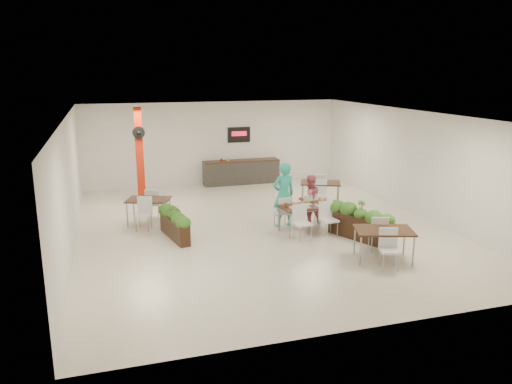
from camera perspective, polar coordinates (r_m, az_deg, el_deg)
ground at (r=14.27m, az=0.45°, el=-4.09°), size 12.00×12.00×0.00m
room_shell at (r=13.79m, az=0.47°, el=3.88°), size 10.10×12.10×3.22m
red_column at (r=17.00m, az=-13.17°, el=4.16°), size 0.40×0.41×3.20m
service_counter at (r=19.68m, az=-1.70°, el=2.38°), size 3.00×0.64×2.20m
main_table at (r=13.79m, az=5.61°, el=-2.03°), size 1.48×1.75×0.92m
diner_man at (r=14.17m, az=3.17°, el=-0.33°), size 0.72×0.52×1.86m
diner_woman at (r=14.50m, az=6.13°, el=-0.88°), size 0.77×0.63×1.46m
planter_left at (r=13.44m, az=-9.32°, el=-3.21°), size 0.66×1.76×0.92m
planter_right at (r=13.40m, az=11.85°, el=-3.31°), size 1.07×1.90×1.07m
side_table_a at (r=14.78m, az=-12.18°, el=-1.23°), size 1.40×1.67×0.92m
side_table_b at (r=16.74m, az=7.37°, el=0.75°), size 1.53×1.65×0.92m
side_table_c at (r=12.09m, az=14.40°, el=-4.69°), size 1.53×1.67×0.92m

